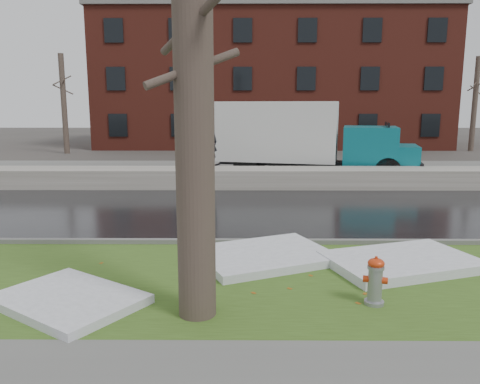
{
  "coord_description": "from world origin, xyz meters",
  "views": [
    {
      "loc": [
        -0.14,
        -9.28,
        3.13
      ],
      "look_at": [
        -0.23,
        2.29,
        1.0
      ],
      "focal_mm": 35.0,
      "sensor_mm": 36.0,
      "label": 1
    }
  ],
  "objects_px": {
    "box_truck": "(301,137)",
    "tree": "(193,74)",
    "worker": "(208,142)",
    "fire_hydrant": "(375,279)"
  },
  "relations": [
    {
      "from": "tree",
      "to": "box_truck",
      "type": "xyz_separation_m",
      "value": [
        3.27,
        14.23,
        -1.8
      ]
    },
    {
      "from": "tree",
      "to": "worker",
      "type": "relative_size",
      "value": 3.58
    },
    {
      "from": "box_truck",
      "to": "worker",
      "type": "relative_size",
      "value": 5.16
    },
    {
      "from": "fire_hydrant",
      "to": "box_truck",
      "type": "bearing_deg",
      "value": 103.72
    },
    {
      "from": "box_truck",
      "to": "worker",
      "type": "height_order",
      "value": "box_truck"
    },
    {
      "from": "box_truck",
      "to": "tree",
      "type": "bearing_deg",
      "value": -90.06
    },
    {
      "from": "fire_hydrant",
      "to": "worker",
      "type": "xyz_separation_m",
      "value": [
        -3.48,
        11.59,
        1.27
      ]
    },
    {
      "from": "box_truck",
      "to": "worker",
      "type": "bearing_deg",
      "value": -137.5
    },
    {
      "from": "box_truck",
      "to": "worker",
      "type": "distance_m",
      "value": 4.58
    },
    {
      "from": "tree",
      "to": "worker",
      "type": "distance_m",
      "value": 12.13
    }
  ]
}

